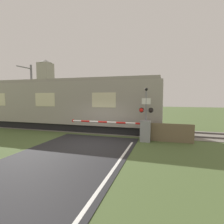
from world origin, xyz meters
TOP-DOWN VIEW (x-y plane):
  - ground_plane at (0.00, 0.00)m, footprint 80.00×80.00m
  - track_bed at (0.00, 4.11)m, footprint 36.00×3.20m
  - train at (-4.75, 4.10)m, footprint 17.45×3.21m
  - crossing_barrier at (2.67, 1.47)m, footprint 5.20×0.44m
  - signal_post at (3.03, 1.65)m, footprint 0.85×0.26m
  - catenary_pole at (-8.99, 5.94)m, footprint 0.20×1.90m
  - distant_building at (-22.33, 25.83)m, footprint 3.07×3.07m
  - roadside_fence at (4.45, 1.79)m, footprint 2.64×0.06m

SIDE VIEW (x-z plane):
  - ground_plane at x=0.00m, z-range 0.00..0.00m
  - track_bed at x=0.00m, z-range -0.04..0.09m
  - roadside_fence at x=4.45m, z-range 0.00..1.10m
  - crossing_barrier at x=2.67m, z-range 0.07..1.34m
  - signal_post at x=3.03m, z-range 0.23..3.43m
  - train at x=-4.75m, z-range 0.05..4.11m
  - catenary_pole at x=-8.99m, z-range 0.15..6.05m
  - distant_building at x=-22.33m, z-range 0.08..11.25m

